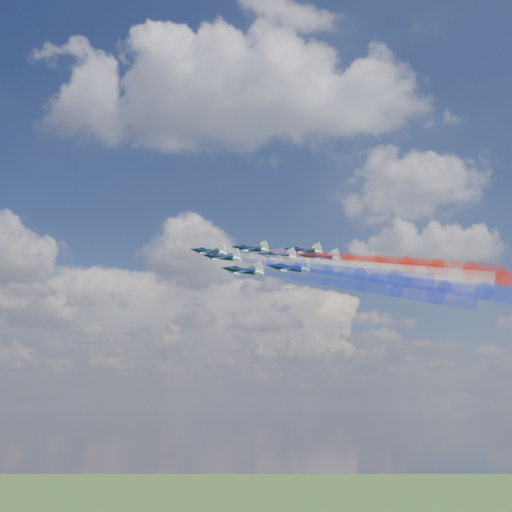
# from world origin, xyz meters

# --- Properties ---
(jet_lead) EXTENTS (17.13, 15.52, 10.08)m
(jet_lead) POSITION_xyz_m (-27.15, 3.68, 151.08)
(jet_lead) COLOR black
(trail_lead) EXTENTS (50.36, 24.32, 16.99)m
(trail_lead) POSITION_xyz_m (2.48, -7.76, 144.18)
(trail_lead) COLOR white
(jet_inner_left) EXTENTS (17.13, 15.52, 10.08)m
(jet_inner_left) POSITION_xyz_m (-21.20, -6.99, 146.64)
(jet_inner_left) COLOR black
(trail_inner_left) EXTENTS (50.36, 24.32, 16.99)m
(trail_inner_left) POSITION_xyz_m (8.43, -18.43, 139.74)
(trail_inner_left) COLOR #1B2FE9
(jet_inner_right) EXTENTS (17.13, 15.52, 10.08)m
(jet_inner_right) POSITION_xyz_m (-14.98, 8.03, 152.66)
(jet_inner_right) COLOR black
(trail_inner_right) EXTENTS (50.36, 24.32, 16.99)m
(trail_inner_right) POSITION_xyz_m (14.66, -3.41, 145.77)
(trail_inner_right) COLOR red
(jet_outer_left) EXTENTS (17.13, 15.52, 10.08)m
(jet_outer_left) POSITION_xyz_m (-13.71, -17.60, 140.28)
(jet_outer_left) COLOR black
(trail_outer_left) EXTENTS (50.36, 24.32, 16.99)m
(trail_outer_left) POSITION_xyz_m (15.92, -29.04, 133.38)
(trail_outer_left) COLOR #1B2FE9
(jet_center_third) EXTENTS (17.13, 15.52, 10.08)m
(jet_center_third) POSITION_xyz_m (-5.92, -2.50, 147.58)
(jet_center_third) COLOR black
(trail_center_third) EXTENTS (50.36, 24.32, 16.99)m
(trail_center_third) POSITION_xyz_m (23.71, -13.94, 140.69)
(trail_center_third) COLOR white
(jet_outer_right) EXTENTS (17.13, 15.52, 10.08)m
(jet_outer_right) POSITION_xyz_m (1.06, 12.72, 152.75)
(jet_outer_right) COLOR black
(trail_outer_right) EXTENTS (50.36, 24.32, 16.99)m
(trail_outer_right) POSITION_xyz_m (30.69, 1.28, 145.86)
(trail_outer_right) COLOR red
(jet_rear_left) EXTENTS (17.13, 15.52, 10.08)m
(jet_rear_left) POSITION_xyz_m (-2.05, -12.61, 141.79)
(jet_rear_left) COLOR black
(trail_rear_left) EXTENTS (50.36, 24.32, 16.99)m
(trail_rear_left) POSITION_xyz_m (27.58, -24.05, 134.89)
(trail_rear_left) COLOR #1B2FE9
(jet_rear_right) EXTENTS (17.13, 15.52, 10.08)m
(jet_rear_right) POSITION_xyz_m (6.31, 0.73, 147.64)
(jet_rear_right) COLOR black
(trail_rear_right) EXTENTS (50.36, 24.32, 16.99)m
(trail_rear_right) POSITION_xyz_m (35.95, -10.71, 140.74)
(trail_rear_right) COLOR red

